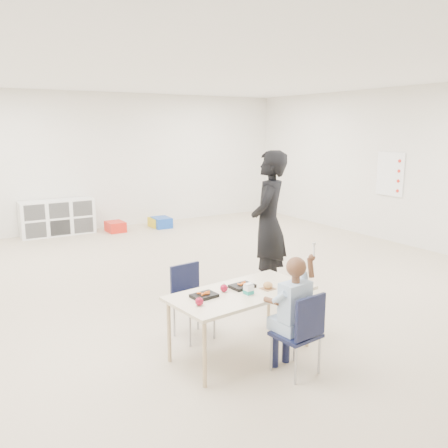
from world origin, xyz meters
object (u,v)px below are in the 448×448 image
table (241,322)px  chair_near (296,332)px  adult (269,224)px  child (297,309)px  cubby_shelf (58,218)px

table → chair_near: (0.21, -0.54, 0.06)m
adult → child: bearing=19.5°
adult → chair_near: bearing=19.5°
child → cubby_shelf: 6.64m
chair_near → child: child is taller
cubby_shelf → adult: size_ratio=0.77×
table → chair_near: 0.58m
child → cubby_shelf: child is taller
cubby_shelf → adult: bearing=-72.7°
chair_near → adult: adult is taller
child → adult: size_ratio=0.64×
table → adult: (1.20, 1.20, 0.60)m
table → chair_near: bearing=-74.9°
chair_near → cubby_shelf: 6.64m
chair_near → cubby_shelf: bearing=88.2°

